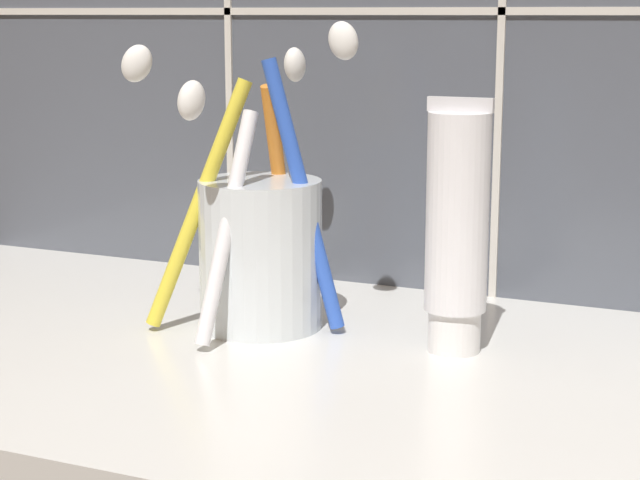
% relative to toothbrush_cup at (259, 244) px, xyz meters
% --- Properties ---
extents(sink_counter, '(0.79, 0.35, 0.02)m').
position_rel_toothbrush_cup_xyz_m(sink_counter, '(0.09, -0.04, -0.06)').
color(sink_counter, silver).
rests_on(sink_counter, ground).
extents(toothbrush_cup, '(0.14, 0.14, 0.19)m').
position_rel_toothbrush_cup_xyz_m(toothbrush_cup, '(0.00, 0.00, 0.00)').
color(toothbrush_cup, silver).
rests_on(toothbrush_cup, sink_counter).
extents(toothpaste_tube, '(0.04, 0.04, 0.14)m').
position_rel_toothbrush_cup_xyz_m(toothpaste_tube, '(0.12, 0.00, 0.02)').
color(toothpaste_tube, white).
rests_on(toothpaste_tube, sink_counter).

